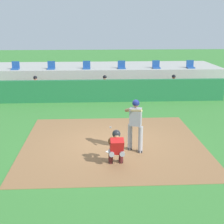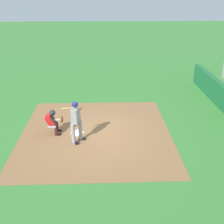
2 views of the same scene
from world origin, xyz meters
The scene contains 17 objects.
ground_plane centered at (0.00, 0.00, 0.00)m, with size 80.00×80.00×0.00m, color #387A33.
dirt_infield centered at (0.00, 0.00, 0.01)m, with size 6.40×6.40×0.01m, color olive.
home_plate centered at (0.00, -0.80, 0.02)m, with size 0.44×0.44×0.02m, color white.
batter_at_plate centered at (0.69, -0.73, 1.04)m, with size 0.60×0.86×1.80m.
catcher_crouched centered at (-0.02, -1.78, 0.61)m, with size 0.49×2.06×1.13m.
dugout_wall centered at (0.00, 6.50, 0.60)m, with size 13.00×0.30×1.20m, color #1E6638.
dugout_bench centered at (0.00, 7.50, 0.23)m, with size 11.80×0.44×0.45m, color olive.
dugout_player_0 centered at (-3.93, 7.34, 0.67)m, with size 0.49×0.70×1.30m.
dugout_player_1 centered at (-0.03, 7.34, 0.67)m, with size 0.49×0.70×1.30m.
dugout_player_2 centered at (3.93, 7.34, 0.67)m, with size 0.49×0.70×1.30m.
stands_platform centered at (0.00, 10.90, 0.70)m, with size 15.00×4.40×1.40m, color #9E9E99.
stadium_seat_0 centered at (-5.42, 9.38, 1.53)m, with size 0.46×0.46×0.48m.
stadium_seat_1 centered at (-3.25, 9.38, 1.53)m, with size 0.46×0.46×0.48m.
stadium_seat_2 centered at (-1.08, 9.38, 1.53)m, with size 0.46×0.46×0.48m.
stadium_seat_3 centered at (1.08, 9.38, 1.53)m, with size 0.46×0.46×0.48m.
stadium_seat_4 centered at (3.25, 9.38, 1.53)m, with size 0.46×0.46×0.48m.
stadium_seat_5 centered at (5.42, 9.38, 1.53)m, with size 0.46×0.46×0.48m.
Camera 1 is at (-0.67, -11.23, 4.29)m, focal length 53.48 mm.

